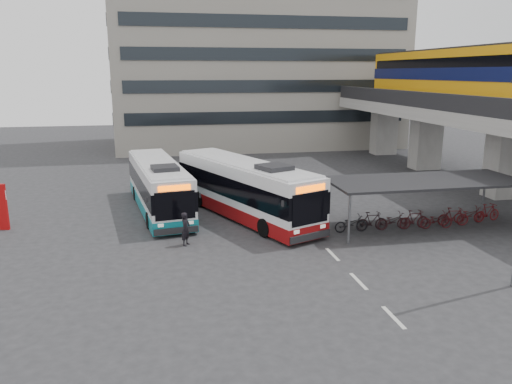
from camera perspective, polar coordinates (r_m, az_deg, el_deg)
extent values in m
plane|color=#28282B|center=(22.03, 2.54, -7.59)|extent=(120.00, 120.00, 0.00)
cube|color=gray|center=(35.96, 26.67, 3.08)|extent=(2.20, 1.60, 4.60)
cube|color=gray|center=(44.18, 18.83, 5.49)|extent=(2.20, 1.60, 4.60)
cube|color=gray|center=(51.22, 14.41, 6.80)|extent=(2.20, 1.60, 4.60)
cube|color=gray|center=(38.85, 23.52, 8.17)|extent=(8.00, 32.00, 0.90)
cube|color=black|center=(36.80, 18.77, 9.90)|extent=(0.35, 32.00, 1.10)
cube|color=orange|center=(41.77, 21.03, 12.20)|extent=(2.90, 20.00, 3.90)
cube|color=#0B103C|center=(41.77, 21.05, 12.48)|extent=(2.98, 20.02, 0.90)
cube|color=black|center=(41.78, 21.15, 13.57)|extent=(2.96, 19.20, 0.70)
cube|color=black|center=(41.80, 21.26, 14.87)|extent=(2.70, 19.60, 0.25)
cylinder|color=#595B60|center=(27.06, 7.81, -1.00)|extent=(0.12, 0.12, 2.40)
cylinder|color=#595B60|center=(31.46, 24.61, -0.08)|extent=(0.12, 0.12, 2.40)
cylinder|color=#595B60|center=(23.81, 10.59, -3.13)|extent=(0.12, 0.12, 2.40)
cube|color=black|center=(27.14, 18.78, 1.21)|extent=(10.00, 4.00, 0.12)
imported|color=black|center=(25.91, 10.72, -3.49)|extent=(1.71, 0.60, 0.90)
imported|color=black|center=(26.33, 13.04, -3.22)|extent=(1.66, 0.47, 1.00)
imported|color=black|center=(26.83, 15.26, -3.15)|extent=(1.71, 0.60, 0.90)
imported|color=black|center=(27.33, 17.43, -2.89)|extent=(1.66, 0.47, 1.00)
imported|color=#350C0F|center=(27.90, 19.49, -2.82)|extent=(1.71, 0.60, 0.90)
imported|color=#3F0C0F|center=(28.47, 21.48, -2.56)|extent=(1.66, 0.47, 1.00)
imported|color=#490C0F|center=(29.11, 23.38, -2.50)|extent=(1.71, 0.60, 0.90)
imported|color=#540C0F|center=(29.75, 25.21, -2.26)|extent=(1.66, 0.47, 1.00)
cube|color=gray|center=(57.19, -0.06, 18.11)|extent=(30.00, 15.00, 25.00)
cube|color=beige|center=(17.68, 15.45, -13.64)|extent=(0.15, 1.60, 0.01)
cube|color=beige|center=(20.13, 11.64, -9.95)|extent=(0.15, 1.60, 0.01)
cube|color=beige|center=(22.71, 8.73, -7.06)|extent=(0.15, 1.60, 0.01)
cube|color=white|center=(27.82, -1.36, 0.66)|extent=(6.66, 11.46, 2.61)
cube|color=maroon|center=(28.12, -1.35, -1.75)|extent=(6.71, 11.51, 0.71)
cube|color=black|center=(27.80, -1.36, 0.90)|extent=(6.72, 11.50, 1.09)
cube|color=#FF5600|center=(23.12, 6.25, 0.39)|extent=(1.60, 0.73, 0.29)
cube|color=black|center=(25.20, 2.11, 2.82)|extent=(1.93, 1.97, 0.27)
cylinder|color=black|center=(24.61, 1.01, -4.10)|extent=(0.63, 0.99, 0.95)
cylinder|color=black|center=(31.34, -2.75, -0.25)|extent=(0.63, 0.99, 0.95)
cube|color=white|center=(29.60, -11.09, 0.93)|extent=(3.75, 10.75, 2.42)
cube|color=#0D6E79|center=(29.86, -10.99, -1.17)|extent=(3.80, 10.80, 0.66)
cube|color=black|center=(29.58, -11.10, 1.14)|extent=(3.81, 10.78, 1.01)
cube|color=#FF5600|center=(24.32, -9.32, 0.45)|extent=(1.56, 0.31, 0.26)
cube|color=black|center=(26.77, -10.38, 2.70)|extent=(1.53, 1.59, 0.25)
cylinder|color=black|center=(26.52, -12.10, -3.19)|extent=(0.39, 0.91, 0.88)
cylinder|color=black|center=(32.85, -9.98, 0.14)|extent=(0.39, 0.91, 0.88)
imported|color=black|center=(23.60, -8.03, -4.20)|extent=(0.62, 0.69, 1.59)
cube|color=#AF0A0C|center=(28.67, -26.99, -1.54)|extent=(0.51, 0.27, 2.42)
cube|color=white|center=(28.53, -27.13, -0.32)|extent=(0.52, 0.17, 0.48)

